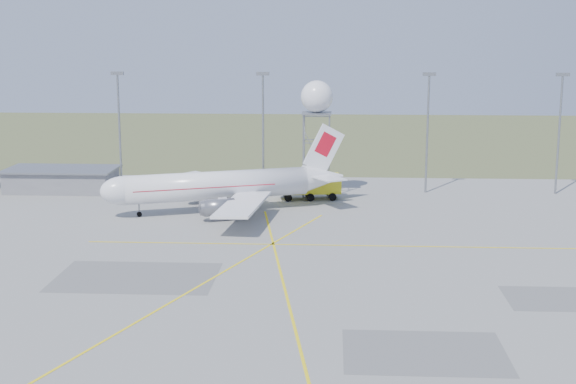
{
  "coord_description": "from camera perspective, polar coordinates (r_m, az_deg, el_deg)",
  "views": [
    {
      "loc": [
        1.87,
        -70.44,
        26.98
      ],
      "look_at": [
        -4.27,
        40.0,
        4.98
      ],
      "focal_mm": 50.0,
      "sensor_mm": 36.0,
      "label": 1
    }
  ],
  "objects": [
    {
      "name": "fire_truck",
      "position": [
        132.26,
        1.64,
        0.34
      ],
      "size": [
        10.65,
        5.33,
        4.1
      ],
      "rotation": [
        0.0,
        0.0,
        0.15
      ],
      "color": "yellow",
      "rests_on": "ground"
    },
    {
      "name": "mast_a",
      "position": [
        142.12,
        -11.92,
        4.99
      ],
      "size": [
        2.2,
        0.5,
        20.5
      ],
      "color": "gray",
      "rests_on": "ground"
    },
    {
      "name": "mast_d",
      "position": [
        142.45,
        18.76,
        4.65
      ],
      "size": [
        2.2,
        0.5,
        20.5
      ],
      "color": "gray",
      "rests_on": "ground"
    },
    {
      "name": "airliner_main",
      "position": [
        123.01,
        -4.78,
        0.44
      ],
      "size": [
        37.19,
        34.97,
        13.04
      ],
      "rotation": [
        0.0,
        0.0,
        3.5
      ],
      "color": "white",
      "rests_on": "ground"
    },
    {
      "name": "radar_tower",
      "position": [
        134.23,
        2.05,
        4.33
      ],
      "size": [
        5.33,
        5.33,
        19.29
      ],
      "color": "gray",
      "rests_on": "ground"
    },
    {
      "name": "mast_b",
      "position": [
        137.76,
        -1.78,
        5.03
      ],
      "size": [
        2.2,
        0.5,
        20.5
      ],
      "color": "gray",
      "rests_on": "ground"
    },
    {
      "name": "mast_c",
      "position": [
        138.19,
        9.9,
        4.89
      ],
      "size": [
        2.2,
        0.5,
        20.5
      ],
      "color": "gray",
      "rests_on": "ground"
    },
    {
      "name": "grass_strip",
      "position": [
        212.17,
        2.66,
        3.93
      ],
      "size": [
        400.0,
        120.0,
        0.03
      ],
      "primitive_type": "cube",
      "color": "#4E5E33",
      "rests_on": "ground"
    },
    {
      "name": "ground",
      "position": [
        75.45,
        1.57,
        -9.71
      ],
      "size": [
        400.0,
        400.0,
        0.0
      ],
      "primitive_type": "plane",
      "color": "gray",
      "rests_on": "ground"
    },
    {
      "name": "building_grey",
      "position": [
        144.55,
        -15.79,
        0.86
      ],
      "size": [
        19.0,
        10.0,
        3.9
      ],
      "color": "gray",
      "rests_on": "ground"
    }
  ]
}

